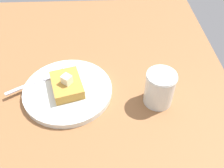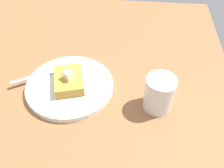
# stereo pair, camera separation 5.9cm
# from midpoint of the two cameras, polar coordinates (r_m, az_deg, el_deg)

# --- Properties ---
(table_surface) EXTENTS (0.98, 0.98, 0.03)m
(table_surface) POSITION_cam_midpoint_polar(r_m,az_deg,el_deg) (0.67, -17.84, -3.35)
(table_surface) COLOR brown
(table_surface) RESTS_ON ground
(plate) EXTENTS (0.22, 0.22, 0.02)m
(plate) POSITION_cam_midpoint_polar(r_m,az_deg,el_deg) (0.64, -12.68, -1.54)
(plate) COLOR silver
(plate) RESTS_ON table_surface
(toast_slice_center) EXTENTS (0.09, 0.11, 0.03)m
(toast_slice_center) POSITION_cam_midpoint_polar(r_m,az_deg,el_deg) (0.63, -12.96, -0.35)
(toast_slice_center) COLOR #B58234
(toast_slice_center) RESTS_ON plate
(butter_pat_primary) EXTENTS (0.03, 0.03, 0.02)m
(butter_pat_primary) POSITION_cam_midpoint_polar(r_m,az_deg,el_deg) (0.61, -13.12, 0.60)
(butter_pat_primary) COLOR #F1EEC6
(butter_pat_primary) RESTS_ON toast_slice_center
(fork) EXTENTS (0.14, 0.10, 0.00)m
(fork) POSITION_cam_midpoint_polar(r_m,az_deg,el_deg) (0.68, -18.59, 0.75)
(fork) COLOR silver
(fork) RESTS_ON plate
(syrup_jar) EXTENTS (0.07, 0.07, 0.09)m
(syrup_jar) POSITION_cam_midpoint_polar(r_m,az_deg,el_deg) (0.59, 7.97, -1.40)
(syrup_jar) COLOR #381A07
(syrup_jar) RESTS_ON table_surface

